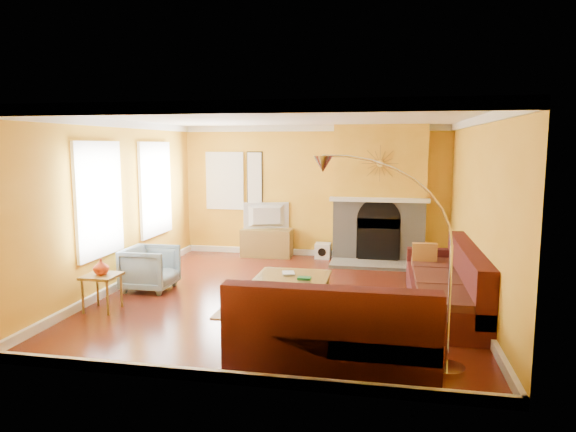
% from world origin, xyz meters
% --- Properties ---
extents(floor, '(5.50, 6.00, 0.02)m').
position_xyz_m(floor, '(0.00, 0.00, -0.01)').
color(floor, maroon).
rests_on(floor, ground).
extents(ceiling, '(5.50, 6.00, 0.02)m').
position_xyz_m(ceiling, '(0.00, 0.00, 2.71)').
color(ceiling, white).
rests_on(ceiling, ground).
extents(wall_back, '(5.50, 0.02, 2.70)m').
position_xyz_m(wall_back, '(0.00, 3.01, 1.35)').
color(wall_back, yellow).
rests_on(wall_back, ground).
extents(wall_front, '(5.50, 0.02, 2.70)m').
position_xyz_m(wall_front, '(0.00, -3.01, 1.35)').
color(wall_front, yellow).
rests_on(wall_front, ground).
extents(wall_left, '(0.02, 6.00, 2.70)m').
position_xyz_m(wall_left, '(-2.76, 0.00, 1.35)').
color(wall_left, yellow).
rests_on(wall_left, ground).
extents(wall_right, '(0.02, 6.00, 2.70)m').
position_xyz_m(wall_right, '(2.76, 0.00, 1.35)').
color(wall_right, yellow).
rests_on(wall_right, ground).
extents(baseboard, '(5.50, 6.00, 0.12)m').
position_xyz_m(baseboard, '(0.00, 0.00, 0.06)').
color(baseboard, white).
rests_on(baseboard, floor).
extents(crown_molding, '(5.50, 6.00, 0.12)m').
position_xyz_m(crown_molding, '(0.00, 0.00, 2.64)').
color(crown_molding, white).
rests_on(crown_molding, ceiling).
extents(window_left_near, '(0.06, 1.22, 1.72)m').
position_xyz_m(window_left_near, '(-2.72, 1.30, 1.50)').
color(window_left_near, white).
rests_on(window_left_near, wall_left).
extents(window_left_far, '(0.06, 1.22, 1.72)m').
position_xyz_m(window_left_far, '(-2.72, -0.60, 1.50)').
color(window_left_far, white).
rests_on(window_left_far, wall_left).
extents(window_back, '(0.82, 0.06, 1.22)m').
position_xyz_m(window_back, '(-1.90, 2.96, 1.55)').
color(window_back, white).
rests_on(window_back, wall_back).
extents(wall_art, '(0.34, 0.04, 1.14)m').
position_xyz_m(wall_art, '(-1.25, 2.97, 1.60)').
color(wall_art, white).
rests_on(wall_art, wall_back).
extents(fireplace, '(1.80, 0.40, 2.70)m').
position_xyz_m(fireplace, '(1.35, 2.80, 1.35)').
color(fireplace, gray).
rests_on(fireplace, floor).
extents(mantel, '(1.92, 0.22, 0.08)m').
position_xyz_m(mantel, '(1.35, 2.56, 1.25)').
color(mantel, white).
rests_on(mantel, fireplace).
extents(hearth, '(1.80, 0.70, 0.06)m').
position_xyz_m(hearth, '(1.35, 2.25, 0.03)').
color(hearth, gray).
rests_on(hearth, floor).
extents(sunburst, '(0.70, 0.04, 0.70)m').
position_xyz_m(sunburst, '(1.35, 2.57, 1.95)').
color(sunburst, olive).
rests_on(sunburst, fireplace).
extents(rug, '(2.40, 1.80, 0.02)m').
position_xyz_m(rug, '(0.41, -0.35, 0.01)').
color(rug, beige).
rests_on(rug, floor).
extents(sectional_sofa, '(2.90, 3.89, 0.90)m').
position_xyz_m(sectional_sofa, '(1.30, -0.76, 0.45)').
color(sectional_sofa, '#4A1818').
rests_on(sectional_sofa, floor).
extents(coffee_table, '(1.05, 1.05, 0.41)m').
position_xyz_m(coffee_table, '(0.16, -0.38, 0.21)').
color(coffee_table, white).
rests_on(coffee_table, floor).
extents(media_console, '(1.04, 0.47, 0.57)m').
position_xyz_m(media_console, '(-0.93, 2.72, 0.29)').
color(media_console, olive).
rests_on(media_console, floor).
extents(tv, '(0.93, 0.44, 0.55)m').
position_xyz_m(tv, '(-0.93, 2.72, 0.85)').
color(tv, black).
rests_on(tv, media_console).
extents(subwoofer, '(0.31, 0.31, 0.31)m').
position_xyz_m(subwoofer, '(0.23, 2.77, 0.15)').
color(subwoofer, white).
rests_on(subwoofer, floor).
extents(armchair, '(0.77, 0.75, 0.70)m').
position_xyz_m(armchair, '(-2.19, -0.06, 0.35)').
color(armchair, gray).
rests_on(armchair, floor).
extents(side_table, '(0.47, 0.47, 0.51)m').
position_xyz_m(side_table, '(-2.39, -1.16, 0.26)').
color(side_table, olive).
rests_on(side_table, floor).
extents(vase, '(0.22, 0.22, 0.23)m').
position_xyz_m(vase, '(-2.39, -1.16, 0.63)').
color(vase, red).
rests_on(vase, side_table).
extents(book, '(0.23, 0.27, 0.02)m').
position_xyz_m(book, '(0.01, -0.27, 0.43)').
color(book, white).
rests_on(book, coffee_table).
extents(arc_lamp, '(1.39, 0.36, 2.19)m').
position_xyz_m(arc_lamp, '(1.54, -2.31, 1.09)').
color(arc_lamp, silver).
rests_on(arc_lamp, floor).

